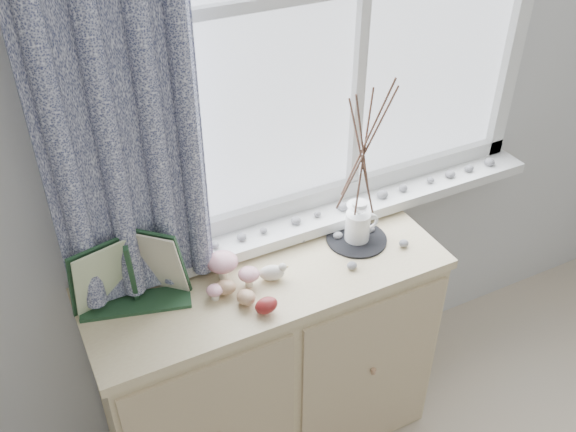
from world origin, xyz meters
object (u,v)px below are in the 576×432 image
(toadstool_cluster, at_px, (228,269))
(botanical_book, at_px, (133,277))
(twig_pitcher, at_px, (364,147))
(sideboard, at_px, (270,363))

(toadstool_cluster, bearing_deg, botanical_book, 179.96)
(botanical_book, distance_m, twig_pitcher, 0.81)
(twig_pitcher, bearing_deg, sideboard, -159.50)
(sideboard, height_order, botanical_book, botanical_book)
(botanical_book, xyz_separation_m, toadstool_cluster, (0.29, -0.00, -0.08))
(sideboard, distance_m, twig_pitcher, 0.87)
(sideboard, xyz_separation_m, botanical_book, (-0.42, 0.03, 0.56))
(sideboard, height_order, toadstool_cluster, toadstool_cluster)
(botanical_book, distance_m, toadstool_cluster, 0.30)
(botanical_book, height_order, toadstool_cluster, botanical_book)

